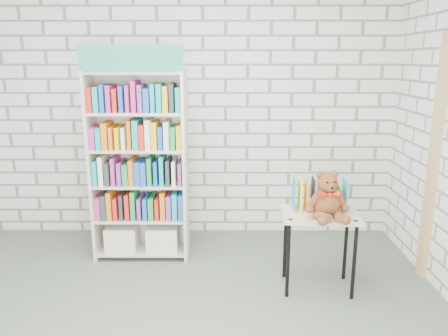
{
  "coord_description": "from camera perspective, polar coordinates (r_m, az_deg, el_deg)",
  "views": [
    {
      "loc": [
        0.47,
        -2.64,
        1.89
      ],
      "look_at": [
        0.45,
        0.95,
        0.99
      ],
      "focal_mm": 35.0,
      "sensor_mm": 36.0,
      "label": 1
    }
  ],
  "objects": [
    {
      "name": "room_shell",
      "position": [
        2.69,
        -10.05,
        11.61
      ],
      "size": [
        4.52,
        4.02,
        2.81
      ],
      "color": "silver",
      "rests_on": "ground"
    },
    {
      "name": "bookshelf",
      "position": [
        4.19,
        -10.95,
        0.37
      ],
      "size": [
        0.9,
        0.35,
        2.01
      ],
      "color": "beige",
      "rests_on": "ground"
    },
    {
      "name": "display_table",
      "position": [
        3.7,
        12.37,
        -7.16
      ],
      "size": [
        0.64,
        0.47,
        0.67
      ],
      "color": "tan",
      "rests_on": "ground"
    },
    {
      "name": "table_books",
      "position": [
        3.72,
        12.33,
        -3.42
      ],
      "size": [
        0.44,
        0.22,
        0.26
      ],
      "color": "teal",
      "rests_on": "display_table"
    },
    {
      "name": "teddy_bear",
      "position": [
        3.53,
        13.37,
        -4.02
      ],
      "size": [
        0.35,
        0.33,
        0.38
      ],
      "color": "brown",
      "rests_on": "display_table"
    },
    {
      "name": "door_trim",
      "position": [
        4.08,
        25.7,
        0.77
      ],
      "size": [
        0.05,
        0.12,
        2.1
      ],
      "primitive_type": "cube",
      "color": "tan",
      "rests_on": "ground"
    }
  ]
}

